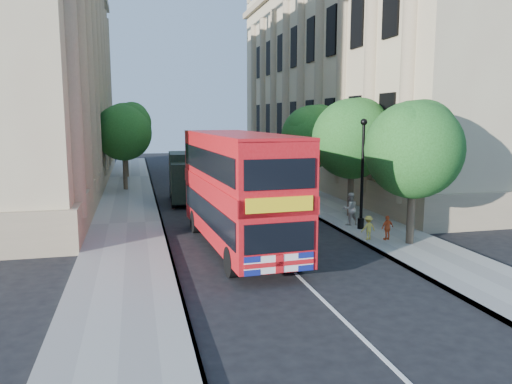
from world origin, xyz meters
TOP-DOWN VIEW (x-y plane):
  - ground at (0.00, 0.00)m, footprint 120.00×120.00m
  - pavement_right at (5.75, 10.00)m, footprint 3.50×80.00m
  - pavement_left at (-5.75, 10.00)m, footprint 3.50×80.00m
  - building_right at (13.80, 24.00)m, footprint 12.00×38.00m
  - building_left at (-13.80, 24.00)m, footprint 12.00×38.00m
  - tree_right_near at (5.84, 3.03)m, footprint 4.00×4.00m
  - tree_right_mid at (5.84, 9.03)m, footprint 4.20×4.20m
  - tree_right_far at (5.84, 15.03)m, footprint 4.00×4.00m
  - tree_left_far at (-5.96, 22.03)m, footprint 4.00×4.00m
  - tree_left_back at (-5.96, 30.03)m, footprint 4.20×4.20m
  - lamp_post at (5.00, 6.00)m, footprint 0.32×0.32m
  - double_decker_bus at (-1.26, 4.30)m, footprint 3.24×10.14m
  - box_van at (-2.07, 15.94)m, footprint 2.43×5.50m
  - police_constable at (-1.19, 1.00)m, footprint 0.70×0.56m
  - woman_pedestrian at (4.86, 6.93)m, footprint 0.81×0.65m
  - child_a at (5.17, 3.75)m, footprint 0.66×0.39m
  - child_b at (4.40, 4.01)m, footprint 0.72×0.47m

SIDE VIEW (x-z plane):
  - ground at x=0.00m, z-range 0.00..0.00m
  - pavement_right at x=5.75m, z-range 0.00..0.12m
  - pavement_left at x=-5.75m, z-range 0.00..0.12m
  - child_b at x=4.40m, z-range 0.12..1.16m
  - child_a at x=5.17m, z-range 0.12..1.18m
  - police_constable at x=-1.19m, z-range 0.00..1.66m
  - woman_pedestrian at x=4.86m, z-range 0.12..1.71m
  - box_van at x=-2.07m, z-range -0.03..3.06m
  - lamp_post at x=5.00m, z-range -0.07..5.09m
  - double_decker_bus at x=-1.26m, z-range 0.24..4.86m
  - tree_right_near at x=5.84m, z-range 1.21..7.29m
  - tree_right_far at x=5.84m, z-range 1.24..7.39m
  - tree_left_far at x=-5.96m, z-range 1.30..7.59m
  - tree_right_mid at x=5.84m, z-range 1.26..7.63m
  - tree_left_back at x=-5.96m, z-range 1.38..8.03m
  - building_right at x=13.80m, z-range 0.00..18.00m
  - building_left at x=-13.80m, z-range 0.00..18.00m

